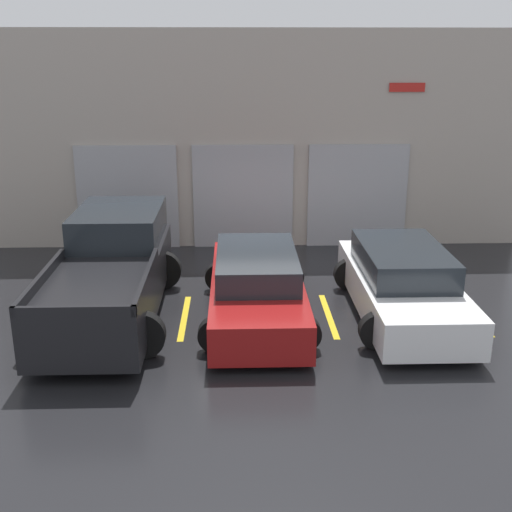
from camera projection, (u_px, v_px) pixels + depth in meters
name	position (u px, v px, depth m)	size (l,w,h in m)	color
ground_plane	(254.00, 284.00, 14.40)	(28.00, 28.00, 0.00)	black
shophouse_building	(250.00, 142.00, 16.69)	(14.32, 0.68, 5.54)	#9E9389
pickup_truck	(111.00, 272.00, 12.61)	(2.50, 5.41, 1.85)	black
sedan_white	(402.00, 284.00, 12.59)	(2.24, 4.75, 1.38)	white
sedan_side	(257.00, 287.00, 12.51)	(2.16, 4.79, 1.31)	maroon
parking_stripe_far_left	(38.00, 319.00, 12.54)	(0.12, 2.20, 0.01)	gold
parking_stripe_left	(184.00, 317.00, 12.63)	(0.12, 2.20, 0.01)	gold
parking_stripe_centre	(329.00, 315.00, 12.72)	(0.12, 2.20, 0.01)	gold
parking_stripe_right	(471.00, 314.00, 12.81)	(0.12, 2.20, 0.01)	gold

